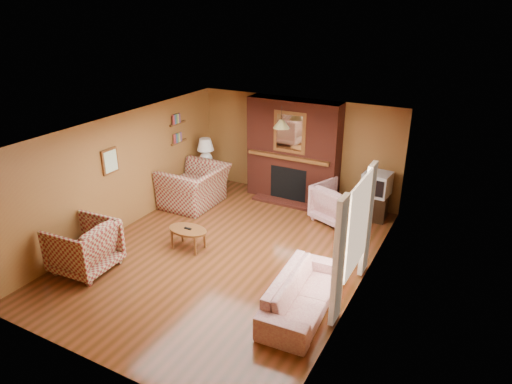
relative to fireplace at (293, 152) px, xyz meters
The scene contains 20 objects.
floor 3.21m from the fireplace, 90.00° to the right, with size 6.50×6.50×0.00m, color #47260F.
ceiling 3.22m from the fireplace, 90.00° to the right, with size 6.50×6.50×0.00m, color silver.
wall_back 0.27m from the fireplace, 90.00° to the left, with size 6.50×6.50×0.00m, color brown.
wall_front 6.23m from the fireplace, 90.00° to the right, with size 6.50×6.50×0.00m, color brown.
wall_left 3.89m from the fireplace, 129.95° to the right, with size 6.50×6.50×0.00m, color brown.
wall_right 3.89m from the fireplace, 50.05° to the right, with size 6.50×6.50×0.00m, color brown.
fireplace is the anchor object (origin of this frame).
window_right 4.02m from the fireplace, 52.40° to the right, with size 0.10×1.85×2.00m.
bookshelf 2.72m from the fireplace, 156.05° to the right, with size 0.09×0.55×0.71m.
botanical_print 4.12m from the fireplace, 126.90° to the right, with size 0.05×0.40×0.50m.
pendant_light 1.07m from the fireplace, 90.00° to the right, with size 0.36×0.36×0.48m.
plaid_loveseat 2.44m from the fireplace, 142.62° to the right, with size 1.42×1.24×0.92m, color maroon.
plaid_armchair 5.08m from the fireplace, 112.83° to the right, with size 0.98×1.01×0.92m, color maroon.
floral_sofa 4.41m from the fireplace, 63.91° to the right, with size 2.00×0.78×0.58m, color beige.
floral_armchair 1.70m from the fireplace, 26.13° to the right, with size 0.89×0.92×0.84m, color beige.
coffee_table 3.36m from the fireplace, 103.90° to the right, with size 0.80×0.50×0.43m.
side_table 2.33m from the fireplace, 165.71° to the right, with size 0.49×0.49×0.66m, color brown.
table_lamp 2.17m from the fireplace, 165.71° to the right, with size 0.41×0.41×0.68m.
tv_stand 2.24m from the fireplace, ahead, with size 0.53×0.48×0.57m, color black.
crt_tv 2.09m from the fireplace, ahead, with size 0.58×0.58×0.50m.
Camera 1 is at (4.01, -6.39, 4.48)m, focal length 32.00 mm.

